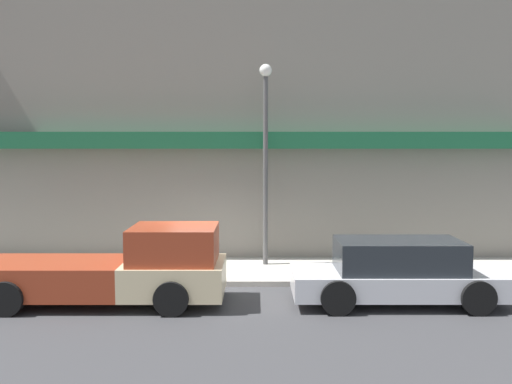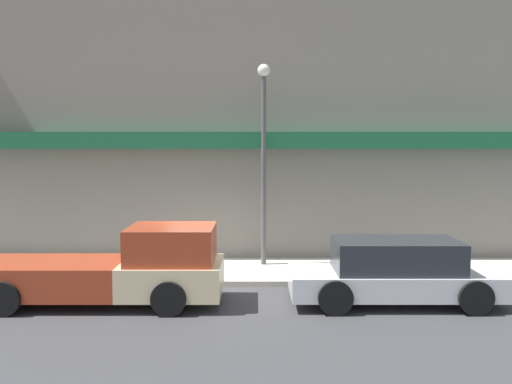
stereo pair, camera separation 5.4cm
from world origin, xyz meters
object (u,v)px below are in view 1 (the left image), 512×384
Objects in this scene: parked_car at (396,272)px; fire_hydrant at (201,261)px; pickup_truck at (116,270)px; street_lamp at (264,141)px.

parked_car reaches higher than fire_hydrant.
parked_car is 5.33m from fire_hydrant.
pickup_truck reaches higher than parked_car.
fire_hydrant is 0.12× the size of street_lamp.
fire_hydrant is (-4.72, 2.46, -0.25)m from parked_car.
parked_car is at bearing -50.57° from street_lamp.
street_lamp is at bearing 34.05° from fire_hydrant.
parked_car is (6.42, 0.00, -0.06)m from pickup_truck.
parked_car is 5.58m from street_lamp.
pickup_truck reaches higher than fire_hydrant.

